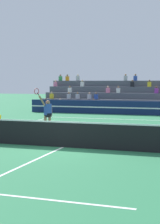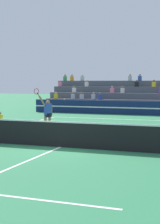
# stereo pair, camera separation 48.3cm
# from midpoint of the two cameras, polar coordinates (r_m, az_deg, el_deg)

# --- Properties ---
(ground_plane) EXTENTS (120.00, 120.00, 0.00)m
(ground_plane) POSITION_cam_midpoint_polar(r_m,az_deg,el_deg) (15.24, -2.09, -5.38)
(ground_plane) COLOR #2D7A4C
(court_lines) EXTENTS (11.10, 23.90, 0.01)m
(court_lines) POSITION_cam_midpoint_polar(r_m,az_deg,el_deg) (15.24, -2.09, -5.36)
(court_lines) COLOR white
(court_lines) RESTS_ON ground
(tennis_net) EXTENTS (12.00, 0.10, 1.10)m
(tennis_net) POSITION_cam_midpoint_polar(r_m,az_deg,el_deg) (15.16, -2.09, -3.35)
(tennis_net) COLOR black
(tennis_net) RESTS_ON ground
(sponsor_banner_wall) EXTENTS (18.00, 0.26, 1.10)m
(sponsor_banner_wall) POSITION_cam_midpoint_polar(r_m,az_deg,el_deg) (30.31, 9.22, 0.60)
(sponsor_banner_wall) COLOR navy
(sponsor_banner_wall) RESTS_ON ground
(bleacher_stand) EXTENTS (17.84, 4.75, 3.38)m
(bleacher_stand) POSITION_cam_midpoint_polar(r_m,az_deg,el_deg) (34.02, 10.43, 1.81)
(bleacher_stand) COLOR #4C515B
(bleacher_stand) RESTS_ON ground
(ball_kid_courtside) EXTENTS (0.30, 0.36, 0.84)m
(ball_kid_courtside) POSITION_cam_midpoint_polar(r_m,az_deg,el_deg) (22.97, -11.52, -1.25)
(ball_kid_courtside) COLOR black
(ball_kid_courtside) RESTS_ON ground
(tennis_player) EXTENTS (0.65, 1.13, 2.39)m
(tennis_player) POSITION_cam_midpoint_polar(r_m,az_deg,el_deg) (19.20, -4.27, -0.35)
(tennis_player) COLOR #9E7051
(tennis_player) RESTS_ON ground
(tennis_ball) EXTENTS (0.07, 0.07, 0.07)m
(tennis_ball) POSITION_cam_midpoint_polar(r_m,az_deg,el_deg) (18.70, 1.09, -3.41)
(tennis_ball) COLOR #C6DB33
(tennis_ball) RESTS_ON ground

